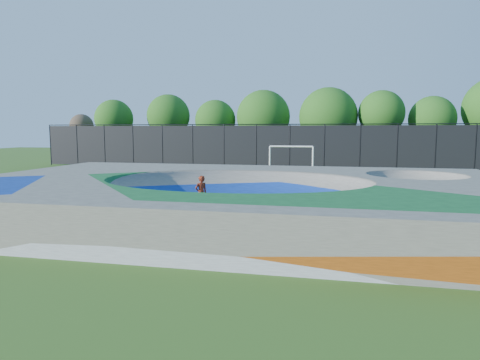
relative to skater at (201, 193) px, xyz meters
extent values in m
plane|color=#2F5417|center=(1.69, -0.58, -0.77)|extent=(120.00, 120.00, 0.00)
cube|color=gray|center=(1.69, -0.58, -0.02)|extent=(22.00, 14.00, 1.50)
imported|color=red|center=(0.00, 0.00, 0.00)|extent=(0.66, 0.65, 1.54)
cube|color=black|center=(0.00, 0.00, -0.74)|extent=(0.73, 0.69, 0.05)
cylinder|color=white|center=(0.62, 15.81, 0.34)|extent=(0.12, 0.12, 2.23)
cylinder|color=white|center=(3.96, 15.81, 0.34)|extent=(0.12, 0.12, 2.23)
cylinder|color=white|center=(2.29, 15.81, 1.46)|extent=(3.34, 0.12, 0.12)
cylinder|color=black|center=(-22.31, 20.42, 1.23)|extent=(0.09, 0.09, 4.00)
cylinder|color=black|center=(-19.31, 20.42, 1.23)|extent=(0.09, 0.09, 4.00)
cylinder|color=black|center=(-16.31, 20.42, 1.23)|extent=(0.09, 0.09, 4.00)
cylinder|color=black|center=(-13.31, 20.42, 1.23)|extent=(0.09, 0.09, 4.00)
cylinder|color=black|center=(-10.31, 20.42, 1.23)|extent=(0.09, 0.09, 4.00)
cylinder|color=black|center=(-7.31, 20.42, 1.23)|extent=(0.09, 0.09, 4.00)
cylinder|color=black|center=(-4.31, 20.42, 1.23)|extent=(0.09, 0.09, 4.00)
cylinder|color=black|center=(-1.31, 20.42, 1.23)|extent=(0.09, 0.09, 4.00)
cylinder|color=black|center=(1.69, 20.42, 1.23)|extent=(0.09, 0.09, 4.00)
cylinder|color=black|center=(4.69, 20.42, 1.23)|extent=(0.09, 0.09, 4.00)
cylinder|color=black|center=(7.69, 20.42, 1.23)|extent=(0.09, 0.09, 4.00)
cylinder|color=black|center=(10.69, 20.42, 1.23)|extent=(0.09, 0.09, 4.00)
cylinder|color=black|center=(13.69, 20.42, 1.23)|extent=(0.09, 0.09, 4.00)
cylinder|color=black|center=(16.69, 20.42, 1.23)|extent=(0.09, 0.09, 4.00)
cube|color=black|center=(1.69, 20.42, 1.23)|extent=(48.00, 0.03, 3.80)
cylinder|color=black|center=(1.69, 20.42, 3.23)|extent=(48.00, 0.08, 0.08)
cylinder|color=#452F22|center=(-22.27, 25.95, 0.68)|extent=(0.44, 0.44, 2.89)
sphere|color=#4F3F31|center=(-22.27, 25.95, 3.22)|extent=(2.60, 2.60, 2.60)
cylinder|color=#452F22|center=(-17.55, 24.66, 0.82)|extent=(0.44, 0.44, 3.19)
sphere|color=#225817|center=(-17.55, 24.66, 3.94)|extent=(4.05, 4.05, 4.05)
cylinder|color=#452F22|center=(-12.00, 26.25, 0.87)|extent=(0.44, 0.44, 3.29)
sphere|color=#225817|center=(-12.00, 26.25, 4.24)|extent=(4.60, 4.60, 4.60)
cylinder|color=#452F22|center=(-6.77, 26.31, 0.69)|extent=(0.44, 0.44, 2.93)
sphere|color=#225817|center=(-6.77, 26.31, 3.76)|extent=(4.26, 4.26, 4.26)
cylinder|color=#452F22|center=(-1.60, 26.02, 0.63)|extent=(0.44, 0.44, 2.80)
sphere|color=#225817|center=(-1.60, 26.02, 4.07)|extent=(5.43, 5.43, 5.43)
cylinder|color=#452F22|center=(4.88, 25.32, 0.58)|extent=(0.44, 0.44, 2.70)
sphere|color=#225817|center=(4.88, 25.32, 4.04)|extent=(5.62, 5.62, 5.62)
cylinder|color=#452F22|center=(9.79, 25.03, 0.97)|extent=(0.44, 0.44, 3.48)
sphere|color=#225817|center=(9.79, 25.03, 4.31)|extent=(4.27, 4.27, 4.27)
cylinder|color=#452F22|center=(14.43, 25.88, 0.70)|extent=(0.44, 0.44, 2.93)
sphere|color=#225817|center=(14.43, 25.88, 3.76)|extent=(4.27, 4.27, 4.27)
camera|label=1|loc=(5.58, -17.43, 2.69)|focal=32.00mm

